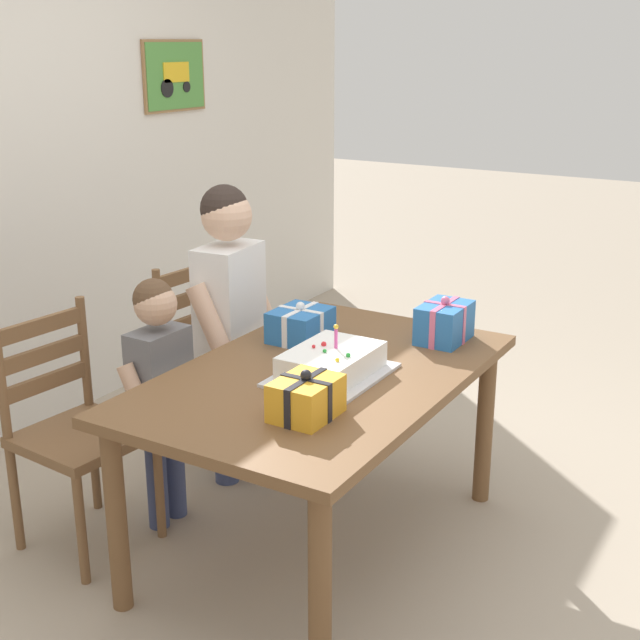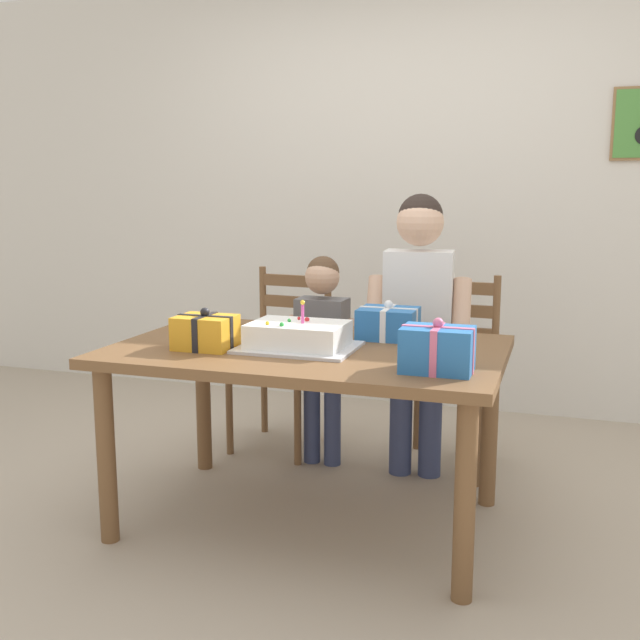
% 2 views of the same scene
% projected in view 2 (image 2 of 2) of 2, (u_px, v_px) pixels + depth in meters
% --- Properties ---
extents(ground_plane, '(20.00, 20.00, 0.00)m').
position_uv_depth(ground_plane, '(309.00, 521.00, 3.01)').
color(ground_plane, tan).
extents(back_wall, '(6.40, 0.11, 2.60)m').
position_uv_depth(back_wall, '(408.00, 194.00, 4.50)').
color(back_wall, silver).
rests_on(back_wall, ground).
extents(dining_table, '(1.50, 0.95, 0.73)m').
position_uv_depth(dining_table, '(308.00, 369.00, 2.90)').
color(dining_table, brown).
rests_on(dining_table, ground).
extents(birthday_cake, '(0.44, 0.34, 0.19)m').
position_uv_depth(birthday_cake, '(298.00, 337.00, 2.83)').
color(birthday_cake, silver).
rests_on(birthday_cake, dining_table).
extents(gift_box_red_large, '(0.22, 0.18, 0.16)m').
position_uv_depth(gift_box_red_large, '(205.00, 332.00, 2.84)').
color(gift_box_red_large, gold).
rests_on(gift_box_red_large, dining_table).
extents(gift_box_beside_cake, '(0.24, 0.20, 0.16)m').
position_uv_depth(gift_box_beside_cake, '(388.00, 323.00, 3.03)').
color(gift_box_beside_cake, '#286BB7').
rests_on(gift_box_beside_cake, dining_table).
extents(gift_box_corner_small, '(0.24, 0.17, 0.19)m').
position_uv_depth(gift_box_corner_small, '(437.00, 349.00, 2.47)').
color(gift_box_corner_small, '#286BB7').
rests_on(gift_box_corner_small, dining_table).
extents(chair_left, '(0.45, 0.45, 0.92)m').
position_uv_depth(chair_left, '(283.00, 358.00, 3.83)').
color(chair_left, brown).
rests_on(chair_left, ground).
extents(chair_right, '(0.45, 0.45, 0.92)m').
position_uv_depth(chair_right, '(449.00, 370.00, 3.57)').
color(chair_right, brown).
rests_on(chair_right, ground).
extents(child_older, '(0.49, 0.29, 1.31)m').
position_uv_depth(child_older, '(418.00, 308.00, 3.37)').
color(child_older, '#38426B').
rests_on(child_older, ground).
extents(child_younger, '(0.37, 0.21, 1.02)m').
position_uv_depth(child_younger, '(322.00, 340.00, 3.54)').
color(child_younger, '#38426B').
rests_on(child_younger, ground).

